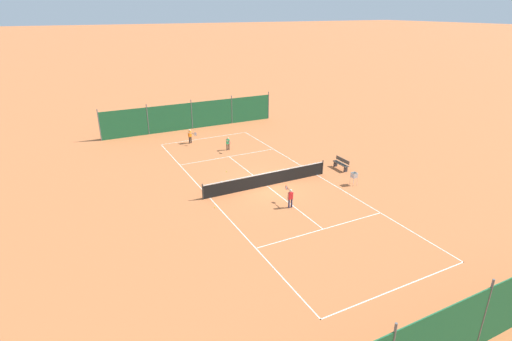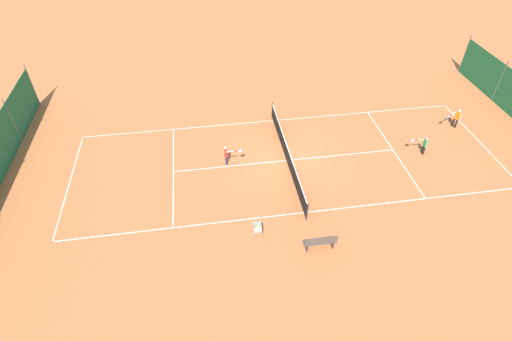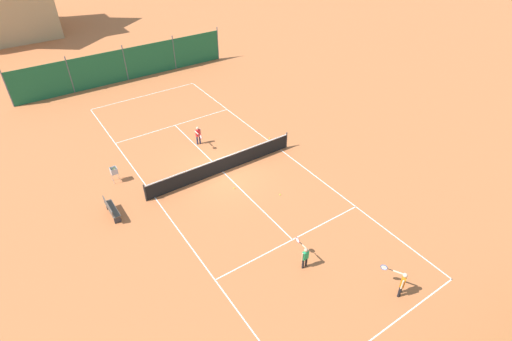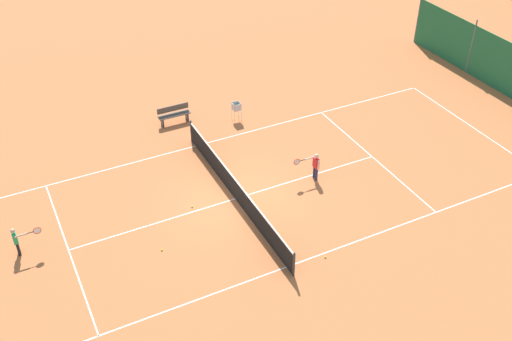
# 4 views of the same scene
# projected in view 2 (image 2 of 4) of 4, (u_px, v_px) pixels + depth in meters

# --- Properties ---
(ground_plane) EXTENTS (600.00, 600.00, 0.00)m
(ground_plane) POSITION_uv_depth(u_px,v_px,m) (287.00, 160.00, 22.77)
(ground_plane) COLOR #BC6638
(court_line_markings) EXTENTS (8.25, 23.85, 0.01)m
(court_line_markings) POSITION_uv_depth(u_px,v_px,m) (287.00, 160.00, 22.77)
(court_line_markings) COLOR white
(court_line_markings) RESTS_ON ground
(tennis_net) EXTENTS (9.18, 0.08, 1.06)m
(tennis_net) POSITION_uv_depth(u_px,v_px,m) (287.00, 154.00, 22.44)
(tennis_net) COLOR #2D2D2D
(tennis_net) RESTS_ON ground
(player_near_service) EXTENTS (0.42, 1.01, 1.21)m
(player_near_service) POSITION_uv_depth(u_px,v_px,m) (227.00, 154.00, 22.11)
(player_near_service) COLOR #23284C
(player_near_service) RESTS_ON ground
(player_far_baseline) EXTENTS (0.39, 0.96, 1.13)m
(player_far_baseline) POSITION_uv_depth(u_px,v_px,m) (424.00, 144.00, 22.82)
(player_far_baseline) COLOR black
(player_far_baseline) RESTS_ON ground
(player_near_baseline) EXTENTS (0.50, 1.07, 1.27)m
(player_near_baseline) POSITION_uv_depth(u_px,v_px,m) (457.00, 117.00, 24.80)
(player_near_baseline) COLOR black
(player_near_baseline) RESTS_ON ground
(tennis_ball_by_net_left) EXTENTS (0.07, 0.07, 0.07)m
(tennis_ball_by_net_left) POSITION_uv_depth(u_px,v_px,m) (252.00, 120.00, 25.79)
(tennis_ball_by_net_left) COLOR #CCE033
(tennis_ball_by_net_left) RESTS_ON ground
(tennis_ball_far_corner) EXTENTS (0.07, 0.07, 0.07)m
(tennis_ball_far_corner) POSITION_uv_depth(u_px,v_px,m) (317.00, 160.00, 22.75)
(tennis_ball_far_corner) COLOR #CCE033
(tennis_ball_far_corner) RESTS_ON ground
(tennis_ball_by_net_right) EXTENTS (0.07, 0.07, 0.07)m
(tennis_ball_by_net_right) POSITION_uv_depth(u_px,v_px,m) (338.00, 139.00, 24.24)
(tennis_ball_by_net_right) COLOR #CCE033
(tennis_ball_by_net_right) RESTS_ON ground
(ball_hopper) EXTENTS (0.36, 0.36, 0.89)m
(ball_hopper) POSITION_uv_depth(u_px,v_px,m) (257.00, 228.00, 18.10)
(ball_hopper) COLOR #B7B7BC
(ball_hopper) RESTS_ON ground
(courtside_bench) EXTENTS (0.36, 1.50, 0.84)m
(courtside_bench) POSITION_uv_depth(u_px,v_px,m) (320.00, 242.00, 17.77)
(courtside_bench) COLOR #51473D
(courtside_bench) RESTS_ON ground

